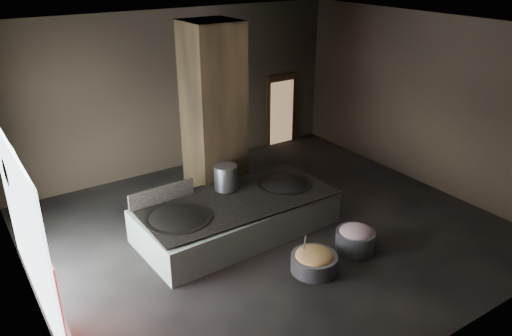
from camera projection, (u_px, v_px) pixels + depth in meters
floor at (268, 231)px, 11.51m from camera, size 10.00×9.00×0.10m
ceiling at (271, 27)px, 9.66m from camera, size 10.00×9.00×0.10m
back_wall at (177, 91)px, 14.05m from camera, size 10.00×0.10×4.50m
front_wall at (452, 230)px, 7.11m from camera, size 10.00×0.10×4.50m
left_wall at (13, 198)px, 8.03m from camera, size 0.10×9.00×4.50m
right_wall at (426, 101)px, 13.14m from camera, size 0.10×9.00×4.50m
pillar at (214, 117)px, 11.88m from camera, size 1.20×1.20×4.50m
hearth_platform at (237, 216)px, 11.28m from camera, size 4.50×2.30×0.77m
platform_cap at (237, 199)px, 11.11m from camera, size 4.32×2.07×0.03m
wok_left at (179, 221)px, 10.36m from camera, size 1.39×1.39×0.38m
wok_left_rim at (178, 218)px, 10.33m from camera, size 1.42×1.42×0.05m
wok_right at (284, 186)px, 11.86m from camera, size 1.30×1.30×0.36m
wok_right_rim at (284, 184)px, 11.83m from camera, size 1.32×1.32×0.05m
stock_pot at (226, 177)px, 11.43m from camera, size 0.54×0.54×0.58m
splash_guard at (162, 194)px, 10.86m from camera, size 1.54×0.12×0.38m
cook at (236, 156)px, 13.18m from camera, size 0.76×0.59×1.82m
veg_basin at (314, 263)px, 9.97m from camera, size 1.08×1.08×0.35m
veg_fill at (314, 255)px, 9.90m from camera, size 0.77×0.77×0.24m
ladle at (304, 246)px, 9.85m from camera, size 0.23×0.32×0.67m
meat_basin at (355, 241)px, 10.62m from camera, size 0.90×0.90×0.46m
meat_fill at (356, 232)px, 10.53m from camera, size 0.69×0.69×0.26m
doorway_near at (217, 123)px, 15.05m from camera, size 1.18×0.08×2.38m
doorway_near_glow at (222, 121)px, 15.38m from camera, size 0.76×0.04×1.81m
doorway_far at (281, 110)px, 16.26m from camera, size 1.18×0.08×2.38m
doorway_far_glow at (282, 112)px, 16.22m from camera, size 0.87×0.04×2.05m
left_opening at (25, 226)px, 8.49m from camera, size 0.04×4.20×3.10m
pavilion_sliver at (55, 301)px, 7.84m from camera, size 0.05×0.90×1.70m
tree_silhouette at (12, 171)px, 9.14m from camera, size 0.28×1.10×1.10m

